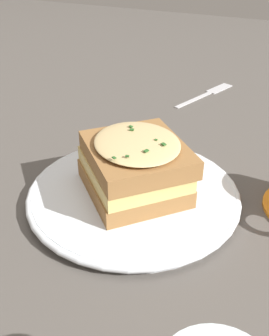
{
  "coord_description": "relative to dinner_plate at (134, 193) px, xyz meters",
  "views": [
    {
      "loc": [
        0.16,
        -0.37,
        0.31
      ],
      "look_at": [
        -0.01,
        0.0,
        0.05
      ],
      "focal_mm": 42.0,
      "sensor_mm": 36.0,
      "label": 1
    }
  ],
  "objects": [
    {
      "name": "ground_plane",
      "position": [
        0.01,
        -0.0,
        -0.01
      ],
      "size": [
        2.4,
        2.4,
        0.0
      ],
      "primitive_type": "plane",
      "color": "#514C47"
    },
    {
      "name": "sandwich",
      "position": [
        0.0,
        -0.0,
        0.04
      ],
      "size": [
        0.17,
        0.17,
        0.08
      ],
      "rotation": [
        0.0,
        0.0,
        5.52
      ],
      "color": "olive",
      "rests_on": "dinner_plate"
    },
    {
      "name": "dinner_plate",
      "position": [
        0.0,
        0.0,
        0.0
      ],
      "size": [
        0.27,
        0.27,
        0.02
      ],
      "color": "white",
      "rests_on": "ground_plane"
    },
    {
      "name": "fork",
      "position": [
        -0.01,
        0.4,
        -0.01
      ],
      "size": [
        0.08,
        0.17,
        0.0
      ],
      "rotation": [
        0.0,
        0.0,
        5.93
      ],
      "color": "silver",
      "rests_on": "ground_plane"
    }
  ]
}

